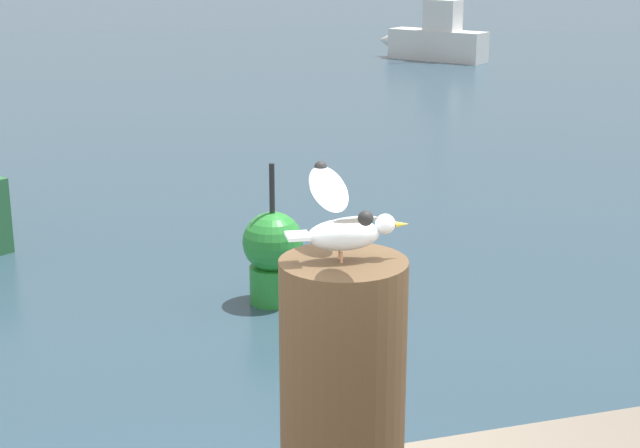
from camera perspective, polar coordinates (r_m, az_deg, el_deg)
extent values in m
cylinder|color=#4C3823|center=(3.27, 1.31, -10.56)|extent=(0.41, 0.41, 1.01)
cylinder|color=tan|center=(3.06, 1.26, -1.95)|extent=(0.01, 0.01, 0.04)
cylinder|color=tan|center=(3.09, 1.12, -1.74)|extent=(0.01, 0.01, 0.04)
ellipsoid|color=silver|center=(3.05, 1.38, -0.63)|extent=(0.24, 0.11, 0.10)
sphere|color=silver|center=(3.08, 3.80, 0.00)|extent=(0.06, 0.06, 0.06)
cone|color=yellow|center=(3.09, 4.77, -0.01)|extent=(0.05, 0.02, 0.02)
cube|color=silver|center=(3.02, -1.30, -0.69)|extent=(0.08, 0.09, 0.01)
ellipsoid|color=silver|center=(2.85, 2.03, 0.25)|extent=(0.15, 0.29, 0.11)
sphere|color=#363636|center=(2.71, 2.66, 0.34)|extent=(0.04, 0.04, 0.04)
ellipsoid|color=silver|center=(3.20, 0.48, 2.07)|extent=(0.15, 0.29, 0.11)
sphere|color=#363636|center=(3.31, 0.03, 3.30)|extent=(0.04, 0.04, 0.04)
cube|color=silver|center=(27.60, 6.82, 10.23)|extent=(2.25, 2.64, 0.82)
cone|color=silver|center=(28.39, 4.03, 10.55)|extent=(0.95, 0.95, 0.67)
cube|color=white|center=(27.47, 7.12, 11.91)|extent=(1.03, 1.10, 0.82)
cylinder|color=green|center=(9.16, -2.72, -3.51)|extent=(0.44, 0.44, 0.35)
sphere|color=green|center=(9.03, -2.75, -1.04)|extent=(0.56, 0.56, 0.56)
cylinder|color=#2D2D2D|center=(8.90, -2.79, 1.96)|extent=(0.05, 0.05, 0.50)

